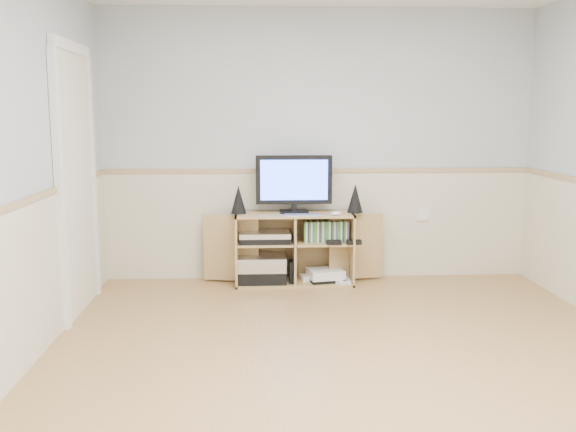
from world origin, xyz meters
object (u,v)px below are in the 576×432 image
object	(u,v)px
keyboard	(302,215)
media_cabinet	(294,247)
monitor	(294,182)
game_consoles	(324,275)

from	to	relation	value
keyboard	media_cabinet	bearing A→B (deg)	110.11
media_cabinet	monitor	distance (m)	0.60
keyboard	monitor	bearing A→B (deg)	110.30
media_cabinet	keyboard	xyz separation A→B (m)	(0.06, -0.19, 0.32)
media_cabinet	game_consoles	size ratio (longest dim) A/B	3.62
keyboard	game_consoles	bearing A→B (deg)	32.56
media_cabinet	keyboard	bearing A→B (deg)	-71.63
monitor	game_consoles	size ratio (longest dim) A/B	1.50
game_consoles	monitor	bearing A→B (deg)	167.62
media_cabinet	monitor	xyz separation A→B (m)	(0.00, -0.00, 0.60)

